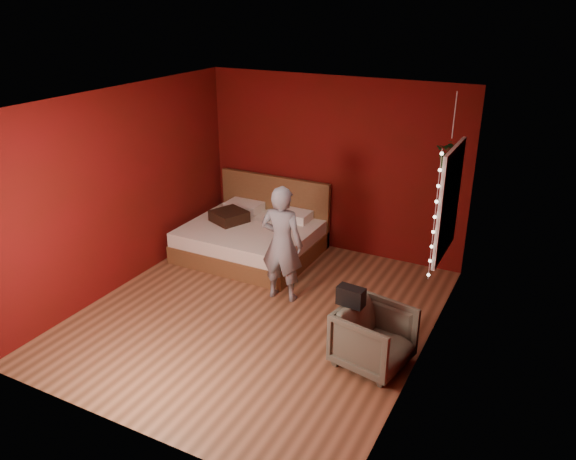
{
  "coord_description": "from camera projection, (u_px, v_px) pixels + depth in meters",
  "views": [
    {
      "loc": [
        3.07,
        -5.13,
        3.63
      ],
      "look_at": [
        0.21,
        0.4,
        1.01
      ],
      "focal_mm": 35.0,
      "sensor_mm": 36.0,
      "label": 1
    }
  ],
  "objects": [
    {
      "name": "room_walls",
      "position": [
        255.0,
        184.0,
        6.26
      ],
      "size": [
        4.04,
        4.54,
        2.62
      ],
      "color": "#5D090A",
      "rests_on": "ground"
    },
    {
      "name": "handbag",
      "position": [
        351.0,
        296.0,
        5.78
      ],
      "size": [
        0.3,
        0.17,
        0.2
      ],
      "primitive_type": "cube",
      "rotation": [
        0.0,
        0.0,
        -0.09
      ],
      "color": "black",
      "rests_on": "armchair"
    },
    {
      "name": "hanging_plant",
      "position": [
        450.0,
        153.0,
        6.73
      ],
      "size": [
        0.35,
        0.31,
        0.91
      ],
      "color": "silver",
      "rests_on": "room_walls"
    },
    {
      "name": "person",
      "position": [
        282.0,
        244.0,
        6.99
      ],
      "size": [
        0.58,
        0.41,
        1.52
      ],
      "primitive_type": "imported",
      "rotation": [
        0.0,
        0.0,
        3.22
      ],
      "color": "gray",
      "rests_on": "ground"
    },
    {
      "name": "armchair",
      "position": [
        374.0,
        338.0,
        5.85
      ],
      "size": [
        0.84,
        0.82,
        0.66
      ],
      "primitive_type": "imported",
      "rotation": [
        0.0,
        0.0,
        1.38
      ],
      "color": "#585645",
      "rests_on": "ground"
    },
    {
      "name": "window",
      "position": [
        449.0,
        202.0,
        6.23
      ],
      "size": [
        0.05,
        0.97,
        1.27
      ],
      "color": "white",
      "rests_on": "room_walls"
    },
    {
      "name": "fairy_lights",
      "position": [
        435.0,
        217.0,
        5.81
      ],
      "size": [
        0.04,
        0.04,
        1.45
      ],
      "color": "silver",
      "rests_on": "room_walls"
    },
    {
      "name": "bed",
      "position": [
        253.0,
        237.0,
        8.42
      ],
      "size": [
        1.88,
        1.59,
        1.03
      ],
      "color": "brown",
      "rests_on": "ground"
    },
    {
      "name": "throw_pillow",
      "position": [
        229.0,
        216.0,
        8.43
      ],
      "size": [
        0.6,
        0.6,
        0.16
      ],
      "primitive_type": "cube",
      "rotation": [
        0.0,
        0.0,
        -0.39
      ],
      "color": "black",
      "rests_on": "bed"
    },
    {
      "name": "floor",
      "position": [
        258.0,
        313.0,
        6.91
      ],
      "size": [
        4.5,
        4.5,
        0.0
      ],
      "primitive_type": "plane",
      "color": "#92593A",
      "rests_on": "ground"
    }
  ]
}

